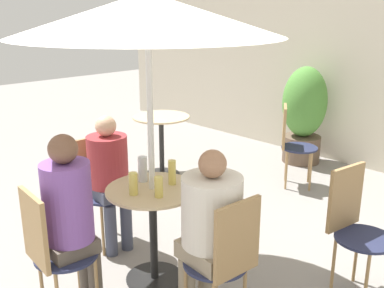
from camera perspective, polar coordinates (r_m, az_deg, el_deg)
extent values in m
cylinder|color=black|center=(3.62, -4.76, -16.55)|extent=(0.44, 0.44, 0.01)
cylinder|color=black|center=(3.43, -4.91, -11.46)|extent=(0.06, 0.06, 0.72)
cylinder|color=#CCB284|center=(3.27, -5.07, -5.79)|extent=(0.68, 0.68, 0.02)
cylinder|color=black|center=(5.62, -3.80, -3.82)|extent=(0.44, 0.44, 0.01)
cylinder|color=black|center=(5.51, -3.88, -0.27)|extent=(0.06, 0.06, 0.72)
cylinder|color=#CCB284|center=(5.41, -3.96, 3.45)|extent=(0.69, 0.69, 0.02)
cylinder|color=#232847|center=(3.92, -10.68, -6.44)|extent=(0.41, 0.41, 0.02)
cylinder|color=#9E7A4C|center=(4.18, -9.80, -8.40)|extent=(0.02, 0.02, 0.45)
cylinder|color=#9E7A4C|center=(4.07, -13.09, -9.34)|extent=(0.02, 0.02, 0.45)
cylinder|color=#9E7A4C|center=(3.97, -7.84, -9.73)|extent=(0.02, 0.02, 0.45)
cylinder|color=#9E7A4C|center=(3.86, -11.27, -10.77)|extent=(0.02, 0.02, 0.45)
cube|color=#9E7A4C|center=(3.99, -12.17, -2.36)|extent=(0.06, 0.35, 0.47)
cylinder|color=#232847|center=(3.10, -15.67, -13.43)|extent=(0.41, 0.41, 0.02)
cylinder|color=#9E7A4C|center=(3.30, -18.53, -16.62)|extent=(0.02, 0.02, 0.45)
cylinder|color=#9E7A4C|center=(3.38, -14.18, -15.33)|extent=(0.02, 0.02, 0.45)
cylinder|color=#9E7A4C|center=(3.17, -11.97, -17.49)|extent=(0.02, 0.02, 0.45)
cube|color=#9E7A4C|center=(2.93, -19.39, -10.24)|extent=(0.35, 0.06, 0.47)
cylinder|color=#232847|center=(2.92, 2.99, -14.85)|extent=(0.41, 0.41, 0.02)
cylinder|color=#9E7A4C|center=(3.21, 3.09, -16.67)|extent=(0.02, 0.02, 0.45)
cube|color=#9E7A4C|center=(2.68, 5.79, -11.98)|extent=(0.06, 0.35, 0.47)
cylinder|color=#232847|center=(5.27, 13.48, -0.46)|extent=(0.41, 0.41, 0.02)
cylinder|color=#9E7A4C|center=(5.47, 11.86, -2.34)|extent=(0.02, 0.02, 0.45)
cylinder|color=#9E7A4C|center=(5.21, 11.89, -3.30)|extent=(0.02, 0.02, 0.45)
cylinder|color=#9E7A4C|center=(5.48, 14.66, -2.49)|extent=(0.02, 0.02, 0.45)
cylinder|color=#9E7A4C|center=(5.23, 14.82, -3.45)|extent=(0.02, 0.02, 0.45)
cube|color=#9E7A4C|center=(5.20, 11.63, 2.22)|extent=(0.23, 0.30, 0.47)
cylinder|color=#232847|center=(3.40, 21.06, -11.14)|extent=(0.41, 0.41, 0.02)
cylinder|color=#9E7A4C|center=(3.68, 20.11, -13.04)|extent=(0.02, 0.02, 0.45)
cylinder|color=#9E7A4C|center=(3.48, 17.50, -14.55)|extent=(0.02, 0.02, 0.45)
cylinder|color=#9E7A4C|center=(3.36, 21.23, -16.22)|extent=(0.02, 0.02, 0.45)
cube|color=#9E7A4C|center=(3.39, 18.92, -6.43)|extent=(0.08, 0.35, 0.47)
cylinder|color=#42475B|center=(3.86, -10.26, -10.74)|extent=(0.10, 0.10, 0.45)
cylinder|color=#42475B|center=(3.92, -8.33, -10.15)|extent=(0.10, 0.10, 0.45)
cube|color=#42475B|center=(3.86, -10.44, -5.81)|extent=(0.34, 0.31, 0.10)
cylinder|color=#9E2D33|center=(3.77, -10.65, -2.12)|extent=(0.33, 0.33, 0.43)
sphere|color=#DBAD89|center=(3.69, -10.90, 2.27)|extent=(0.17, 0.17, 0.17)
cylinder|color=brown|center=(3.23, -12.14, -16.86)|extent=(0.09, 0.09, 0.45)
cylinder|color=brown|center=(3.34, -13.31, -15.73)|extent=(0.09, 0.09, 0.45)
cube|color=brown|center=(3.09, -15.07, -12.32)|extent=(0.29, 0.32, 0.09)
cylinder|color=#7A4C9E|center=(2.95, -15.52, -7.12)|extent=(0.31, 0.31, 0.52)
sphere|color=brown|center=(2.83, -16.08, -0.61)|extent=(0.18, 0.18, 0.18)
cylinder|color=gray|center=(3.21, 1.81, -16.65)|extent=(0.11, 0.11, 0.45)
cylinder|color=gray|center=(3.12, -0.66, -17.76)|extent=(0.11, 0.11, 0.45)
cube|color=gray|center=(2.91, 2.46, -13.42)|extent=(0.38, 0.35, 0.11)
cylinder|color=beige|center=(2.78, 2.54, -8.49)|extent=(0.38, 0.38, 0.44)
sphere|color=#9E7051|center=(2.66, 2.62, -2.53)|extent=(0.17, 0.17, 0.17)
cylinder|color=#DBC65B|center=(3.30, -2.55, -3.62)|extent=(0.06, 0.06, 0.18)
cylinder|color=silver|center=(3.37, -6.27, -3.18)|extent=(0.07, 0.07, 0.19)
cylinder|color=#DBC65B|center=(3.15, -7.47, -5.02)|extent=(0.06, 0.06, 0.16)
cylinder|color=#DBC65B|center=(3.09, -4.25, -5.46)|extent=(0.06, 0.06, 0.15)
cylinder|color=brown|center=(6.22, 13.70, -0.58)|extent=(0.49, 0.49, 0.35)
ellipsoid|color=#4C8938|center=(6.06, 14.12, 5.20)|extent=(0.58, 0.58, 0.93)
cylinder|color=silver|center=(3.16, -5.21, -0.63)|extent=(0.04, 0.04, 2.10)
cone|color=silver|center=(3.02, -5.69, 16.05)|extent=(1.80, 1.80, 0.28)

